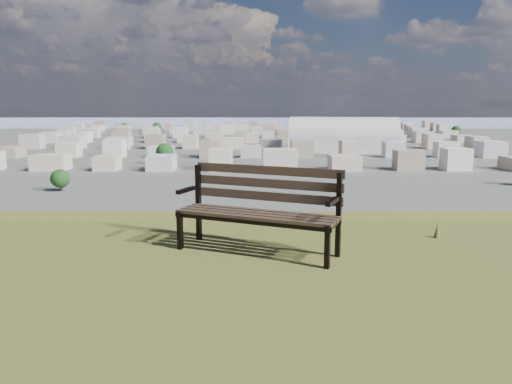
{
  "coord_description": "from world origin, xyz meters",
  "views": [
    {
      "loc": [
        0.27,
        -2.46,
        26.54
      ],
      "look_at": [
        0.28,
        4.6,
        25.3
      ],
      "focal_mm": 35.0,
      "sensor_mm": 36.0,
      "label": 1
    }
  ],
  "objects": [
    {
      "name": "park_bench",
      "position": [
        0.32,
        2.69,
        25.5
      ],
      "size": [
        1.77,
        1.18,
        0.89
      ],
      "rotation": [
        0.0,
        0.0,
        -0.41
      ],
      "color": "#443127",
      "rests_on": "hilltop_mesa"
    },
    {
      "name": "city_trees",
      "position": [
        -26.39,
        319.0,
        4.83
      ],
      "size": [
        406.52,
        387.2,
        9.98
      ],
      "color": "#311E18",
      "rests_on": "ground"
    },
    {
      "name": "city_blocks",
      "position": [
        0.0,
        394.44,
        3.5
      ],
      "size": [
        395.0,
        361.0,
        7.0
      ],
      "color": "beige",
      "rests_on": "ground"
    },
    {
      "name": "arena",
      "position": [
        50.28,
        281.47,
        6.01
      ],
      "size": [
        63.48,
        33.97,
        25.51
      ],
      "rotation": [
        0.0,
        0.0,
        -0.14
      ],
      "color": "silver",
      "rests_on": "ground"
    },
    {
      "name": "far_hills",
      "position": [
        -60.92,
        1402.93,
        25.47
      ],
      "size": [
        2050.0,
        340.0,
        60.0
      ],
      "color": "#949BB8",
      "rests_on": "ground"
    },
    {
      "name": "bay_water",
      "position": [
        0.0,
        900.0,
        0.0
      ],
      "size": [
        2400.0,
        700.0,
        0.12
      ],
      "primitive_type": "cube",
      "color": "#9AACC5",
      "rests_on": "ground"
    }
  ]
}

